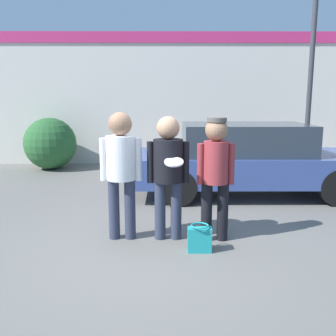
{
  "coord_description": "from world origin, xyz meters",
  "views": [
    {
      "loc": [
        0.11,
        -4.74,
        1.92
      ],
      "look_at": [
        0.14,
        0.39,
        0.96
      ],
      "focal_mm": 40.0,
      "sensor_mm": 36.0,
      "label": 1
    }
  ],
  "objects_px": {
    "person_left": "(121,164)",
    "person_middle_with_frisbee": "(168,166)",
    "person_right": "(216,168)",
    "handbag": "(200,239)",
    "parked_car_near": "(247,159)",
    "shrub": "(50,144)",
    "street_lamp": "(323,28)"
  },
  "relations": [
    {
      "from": "person_left",
      "to": "handbag",
      "type": "xyz_separation_m",
      "value": [
        1.03,
        -0.47,
        -0.88
      ]
    },
    {
      "from": "street_lamp",
      "to": "shrub",
      "type": "distance_m",
      "value": 7.42
    },
    {
      "from": "person_right",
      "to": "handbag",
      "type": "bearing_deg",
      "value": -120.34
    },
    {
      "from": "street_lamp",
      "to": "handbag",
      "type": "relative_size",
      "value": 16.15
    },
    {
      "from": "person_middle_with_frisbee",
      "to": "parked_car_near",
      "type": "relative_size",
      "value": 0.36
    },
    {
      "from": "person_right",
      "to": "parked_car_near",
      "type": "distance_m",
      "value": 2.65
    },
    {
      "from": "person_left",
      "to": "parked_car_near",
      "type": "bearing_deg",
      "value": 47.05
    },
    {
      "from": "person_middle_with_frisbee",
      "to": "parked_car_near",
      "type": "xyz_separation_m",
      "value": [
        1.59,
        2.41,
        -0.29
      ]
    },
    {
      "from": "parked_car_near",
      "to": "shrub",
      "type": "xyz_separation_m",
      "value": [
        -4.77,
        2.76,
        -0.02
      ]
    },
    {
      "from": "parked_car_near",
      "to": "shrub",
      "type": "distance_m",
      "value": 5.51
    },
    {
      "from": "shrub",
      "to": "handbag",
      "type": "bearing_deg",
      "value": -57.64
    },
    {
      "from": "person_left",
      "to": "handbag",
      "type": "height_order",
      "value": "person_left"
    },
    {
      "from": "parked_car_near",
      "to": "street_lamp",
      "type": "distance_m",
      "value": 3.88
    },
    {
      "from": "person_right",
      "to": "street_lamp",
      "type": "xyz_separation_m",
      "value": [
        2.99,
        4.23,
        2.52
      ]
    },
    {
      "from": "parked_car_near",
      "to": "street_lamp",
      "type": "xyz_separation_m",
      "value": [
        2.03,
        1.78,
        2.79
      ]
    },
    {
      "from": "person_left",
      "to": "parked_car_near",
      "type": "relative_size",
      "value": 0.38
    },
    {
      "from": "parked_car_near",
      "to": "street_lamp",
      "type": "height_order",
      "value": "street_lamp"
    },
    {
      "from": "parked_car_near",
      "to": "shrub",
      "type": "height_order",
      "value": "parked_car_near"
    },
    {
      "from": "shrub",
      "to": "handbag",
      "type": "xyz_separation_m",
      "value": [
        3.57,
        -5.63,
        -0.53
      ]
    },
    {
      "from": "person_left",
      "to": "parked_car_near",
      "type": "distance_m",
      "value": 3.29
    },
    {
      "from": "person_middle_with_frisbee",
      "to": "shrub",
      "type": "relative_size",
      "value": 1.2
    },
    {
      "from": "person_right",
      "to": "handbag",
      "type": "height_order",
      "value": "person_right"
    },
    {
      "from": "parked_car_near",
      "to": "street_lamp",
      "type": "bearing_deg",
      "value": 41.18
    },
    {
      "from": "person_right",
      "to": "shrub",
      "type": "distance_m",
      "value": 6.47
    },
    {
      "from": "shrub",
      "to": "street_lamp",
      "type": "bearing_deg",
      "value": -8.26
    },
    {
      "from": "person_left",
      "to": "person_middle_with_frisbee",
      "type": "distance_m",
      "value": 0.63
    },
    {
      "from": "person_middle_with_frisbee",
      "to": "person_right",
      "type": "distance_m",
      "value": 0.63
    },
    {
      "from": "shrub",
      "to": "handbag",
      "type": "relative_size",
      "value": 3.94
    },
    {
      "from": "person_middle_with_frisbee",
      "to": "handbag",
      "type": "height_order",
      "value": "person_middle_with_frisbee"
    },
    {
      "from": "person_middle_with_frisbee",
      "to": "shrub",
      "type": "xyz_separation_m",
      "value": [
        -3.17,
        5.17,
        -0.32
      ]
    },
    {
      "from": "person_left",
      "to": "person_middle_with_frisbee",
      "type": "height_order",
      "value": "person_left"
    },
    {
      "from": "person_left",
      "to": "person_right",
      "type": "distance_m",
      "value": 1.27
    }
  ]
}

